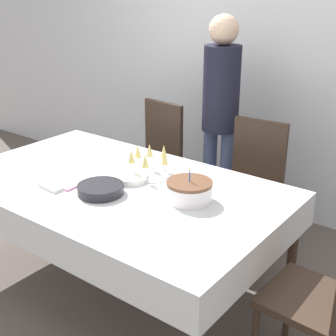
{
  "coord_description": "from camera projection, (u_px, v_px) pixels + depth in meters",
  "views": [
    {
      "loc": [
        1.85,
        -1.89,
        1.88
      ],
      "look_at": [
        0.28,
        0.16,
        0.85
      ],
      "focal_mm": 50.0,
      "sensor_mm": 36.0,
      "label": 1
    }
  ],
  "objects": [
    {
      "name": "wall_back",
      "position": [
        250.0,
        51.0,
        3.84
      ],
      "size": [
        8.0,
        0.05,
        2.7
      ],
      "color": "silver",
      "rests_on": "ground_plane"
    },
    {
      "name": "napkin_pile",
      "position": [
        68.0,
        184.0,
        2.84
      ],
      "size": [
        0.15,
        0.15,
        0.01
      ],
      "color": "pink",
      "rests_on": "dining_table"
    },
    {
      "name": "cake_knife",
      "position": [
        183.0,
        216.0,
        2.46
      ],
      "size": [
        0.3,
        0.05,
        0.0
      ],
      "color": "silver",
      "rests_on": "dining_table"
    },
    {
      "name": "champagne_tray",
      "position": [
        149.0,
        162.0,
        2.96
      ],
      "size": [
        0.31,
        0.31,
        0.18
      ],
      "color": "silver",
      "rests_on": "dining_table"
    },
    {
      "name": "person_standing",
      "position": [
        221.0,
        104.0,
        3.56
      ],
      "size": [
        0.28,
        0.28,
        1.67
      ],
      "color": "#3F4C72",
      "rests_on": "ground_plane"
    },
    {
      "name": "plate_stack_main",
      "position": [
        101.0,
        189.0,
        2.71
      ],
      "size": [
        0.27,
        0.27,
        0.06
      ],
      "color": "black",
      "rests_on": "dining_table"
    },
    {
      "name": "plate_stack_dessert",
      "position": [
        130.0,
        178.0,
        2.9
      ],
      "size": [
        0.21,
        0.21,
        0.03
      ],
      "color": "silver",
      "rests_on": "dining_table"
    },
    {
      "name": "birthday_cake",
      "position": [
        189.0,
        191.0,
        2.61
      ],
      "size": [
        0.26,
        0.26,
        0.19
      ],
      "color": "white",
      "rests_on": "dining_table"
    },
    {
      "name": "dining_table",
      "position": [
        116.0,
        198.0,
        2.89
      ],
      "size": [
        2.05,
        1.23,
        0.73
      ],
      "color": "white",
      "rests_on": "ground_plane"
    },
    {
      "name": "dining_chair_right_end",
      "position": [
        329.0,
        292.0,
        2.17
      ],
      "size": [
        0.44,
        0.44,
        0.98
      ],
      "color": "#38281E",
      "rests_on": "ground_plane"
    },
    {
      "name": "fork_pile",
      "position": [
        50.0,
        187.0,
        2.78
      ],
      "size": [
        0.17,
        0.07,
        0.02
      ],
      "color": "silver",
      "rests_on": "dining_table"
    },
    {
      "name": "dining_chair_far_left",
      "position": [
        155.0,
        156.0,
        3.87
      ],
      "size": [
        0.46,
        0.46,
        0.98
      ],
      "color": "#38281E",
      "rests_on": "ground_plane"
    },
    {
      "name": "ground_plane",
      "position": [
        120.0,
        284.0,
        3.13
      ],
      "size": [
        12.0,
        12.0,
        0.0
      ],
      "primitive_type": "plane",
      "color": "#564C47"
    },
    {
      "name": "dining_chair_far_right",
      "position": [
        251.0,
        182.0,
        3.37
      ],
      "size": [
        0.45,
        0.45,
        0.98
      ],
      "color": "#38281E",
      "rests_on": "ground_plane"
    }
  ]
}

